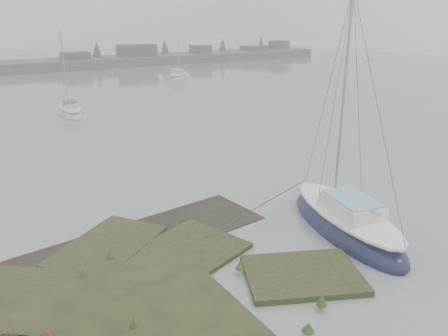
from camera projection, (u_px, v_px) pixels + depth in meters
ground at (56, 110)px, 37.48m from camera, size 160.00×160.00×0.00m
far_shoreline at (172, 57)px, 76.24m from camera, size 60.00×8.00×4.15m
sailboat_main at (346, 224)px, 16.34m from camera, size 3.64×6.90×9.28m
sailboat_white at (71, 112)px, 35.75m from camera, size 2.07×5.25×7.24m
sailboat_far_b at (178, 77)px, 55.88m from camera, size 5.43×5.95×8.58m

